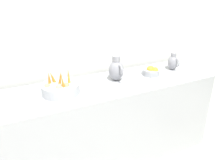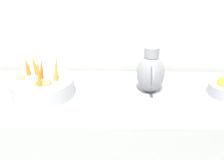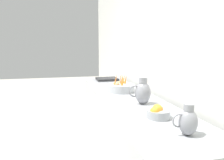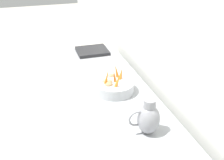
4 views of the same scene
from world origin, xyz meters
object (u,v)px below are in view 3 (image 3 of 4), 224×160
object	(u,v)px
metal_pitcher_tall	(143,92)
metal_pitcher_short	(188,121)
vegetable_colander	(121,87)
orange_bowl	(158,113)

from	to	relation	value
metal_pitcher_tall	metal_pitcher_short	size ratio (longest dim) A/B	1.30
vegetable_colander	metal_pitcher_short	xyz separation A→B (m)	(-0.05, 1.29, 0.04)
vegetable_colander	metal_pitcher_short	bearing A→B (deg)	92.13
metal_pitcher_short	vegetable_colander	bearing A→B (deg)	-87.87
orange_bowl	metal_pitcher_short	distance (m)	0.32
metal_pitcher_tall	metal_pitcher_short	xyz separation A→B (m)	(-0.00, 0.72, -0.03)
metal_pitcher_short	orange_bowl	bearing A→B (deg)	-83.31
metal_pitcher_tall	metal_pitcher_short	world-z (taller)	metal_pitcher_tall
vegetable_colander	orange_bowl	size ratio (longest dim) A/B	1.86
orange_bowl	metal_pitcher_short	bearing A→B (deg)	96.69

